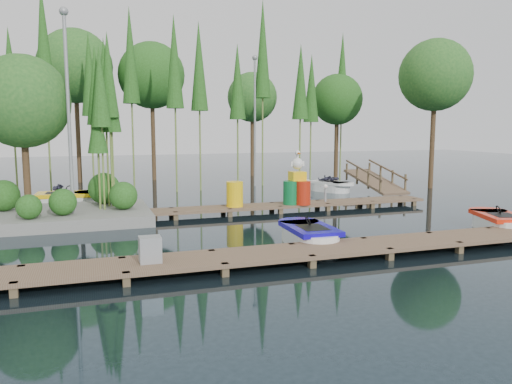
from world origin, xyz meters
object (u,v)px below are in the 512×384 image
object	(u,v)px
boat_yellow_far	(67,200)
boat_blue	(309,236)
utility_cabinet	(150,249)
drum_cluster	(298,188)
yellow_barrel	(235,194)
island	(46,131)
boat_red	(499,223)

from	to	relation	value
boat_yellow_far	boat_blue	bearing A→B (deg)	-29.77
boat_yellow_far	utility_cabinet	bearing A→B (deg)	-54.60
boat_blue	boat_yellow_far	xyz separation A→B (m)	(-6.72, 9.30, 0.06)
drum_cluster	yellow_barrel	bearing A→B (deg)	176.52
island	utility_cabinet	bearing A→B (deg)	-71.66
island	boat_yellow_far	xyz separation A→B (m)	(0.48, 3.01, -2.87)
island	boat_blue	distance (m)	10.00
island	boat_red	bearing A→B (deg)	-25.07
yellow_barrel	island	bearing A→B (deg)	173.19
boat_red	yellow_barrel	size ratio (longest dim) A/B	2.99
island	yellow_barrel	distance (m)	7.08
utility_cabinet	yellow_barrel	world-z (taller)	yellow_barrel
boat_blue	boat_red	bearing A→B (deg)	1.02
island	boat_red	xyz separation A→B (m)	(13.84, -6.47, -2.93)
boat_yellow_far	utility_cabinet	world-z (taller)	boat_yellow_far
boat_blue	boat_red	world-z (taller)	boat_blue
yellow_barrel	drum_cluster	size ratio (longest dim) A/B	0.45
yellow_barrel	boat_red	bearing A→B (deg)	-38.20
boat_blue	drum_cluster	distance (m)	5.74
boat_blue	utility_cabinet	distance (m)	4.86
island	utility_cabinet	distance (m)	8.61
island	drum_cluster	distance (m)	9.52
boat_blue	drum_cluster	bearing A→B (deg)	72.07
utility_cabinet	yellow_barrel	distance (m)	8.08
drum_cluster	boat_yellow_far	bearing A→B (deg)	155.62
utility_cabinet	drum_cluster	size ratio (longest dim) A/B	0.28
boat_yellow_far	utility_cabinet	xyz separation A→B (m)	(2.11, -10.80, 0.28)
island	boat_blue	world-z (taller)	island
boat_yellow_far	yellow_barrel	size ratio (longest dim) A/B	3.20
boat_blue	boat_yellow_far	world-z (taller)	boat_yellow_far
boat_red	drum_cluster	xyz separation A→B (m)	(-4.64, 5.53, 0.67)
yellow_barrel	drum_cluster	xyz separation A→B (m)	(2.58, -0.16, 0.14)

